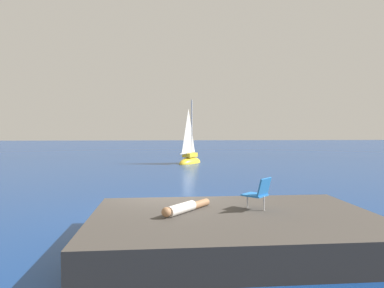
% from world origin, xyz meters
% --- Properties ---
extents(ground_plane, '(160.00, 160.00, 0.00)m').
position_xyz_m(ground_plane, '(0.00, 0.00, 0.00)').
color(ground_plane, navy).
extents(shore_ledge, '(6.73, 4.56, 0.71)m').
position_xyz_m(shore_ledge, '(1.48, -2.73, 0.36)').
color(shore_ledge, '#423D38').
rests_on(shore_ledge, ground).
extents(boulder_seaward, '(1.21, 1.08, 0.75)m').
position_xyz_m(boulder_seaward, '(-0.24, -0.73, 0.00)').
color(boulder_seaward, '#474039').
rests_on(boulder_seaward, ground).
extents(boulder_inland, '(0.96, 0.79, 0.64)m').
position_xyz_m(boulder_inland, '(1.83, -0.49, 0.00)').
color(boulder_inland, '#413A3A').
rests_on(boulder_inland, ground).
extents(sailboat_near, '(2.46, 3.02, 5.61)m').
position_xyz_m(sailboat_near, '(1.69, 17.11, 0.30)').
color(sailboat_near, yellow).
rests_on(sailboat_near, ground).
extents(person_sunbather, '(1.22, 1.45, 0.25)m').
position_xyz_m(person_sunbather, '(0.33, -2.47, 0.83)').
color(person_sunbather, white).
rests_on(person_sunbather, shore_ledge).
extents(beach_chair, '(0.76, 0.76, 0.80)m').
position_xyz_m(beach_chair, '(2.16, -2.31, 1.15)').
color(beach_chair, blue).
rests_on(beach_chair, shore_ledge).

